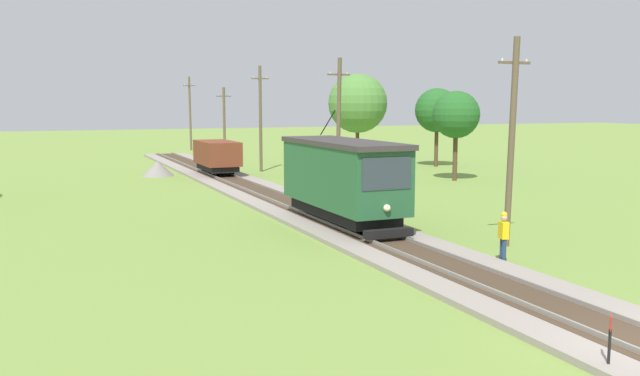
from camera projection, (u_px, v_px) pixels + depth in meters
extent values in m
cube|color=gray|center=(631.00, 348.00, 14.26)|extent=(0.07, 120.00, 0.14)
cube|color=#235633|center=(342.00, 175.00, 29.10)|extent=(2.50, 8.00, 2.60)
cube|color=#383333|center=(342.00, 143.00, 28.92)|extent=(2.60, 8.32, 0.22)
cube|color=black|center=(342.00, 211.00, 29.30)|extent=(2.10, 7.04, 0.44)
cube|color=#2D3842|center=(387.00, 173.00, 25.37)|extent=(2.10, 0.03, 1.25)
cube|color=#2D3842|center=(368.00, 166.00, 29.54)|extent=(0.02, 6.72, 1.04)
sphere|color=#F4EAB2|center=(387.00, 208.00, 25.50)|extent=(0.28, 0.28, 0.28)
cylinder|color=black|center=(328.00, 123.00, 30.28)|extent=(0.05, 1.67, 1.19)
cube|color=black|center=(388.00, 233.00, 25.49)|extent=(2.00, 0.36, 0.32)
cylinder|color=black|center=(365.00, 219.00, 27.25)|extent=(1.54, 0.80, 0.80)
cylinder|color=black|center=(322.00, 204.00, 31.35)|extent=(1.54, 0.80, 0.80)
cube|color=brown|center=(217.00, 153.00, 49.15)|extent=(2.40, 5.20, 1.70)
cube|color=black|center=(217.00, 167.00, 49.28)|extent=(2.02, 4.78, 0.38)
cylinder|color=black|center=(223.00, 169.00, 47.86)|extent=(1.54, 0.76, 0.76)
cylinder|color=black|center=(212.00, 166.00, 50.71)|extent=(1.54, 0.76, 0.76)
cylinder|color=brown|center=(511.00, 144.00, 25.01)|extent=(0.24, 0.45, 7.83)
cube|color=brown|center=(514.00, 63.00, 24.63)|extent=(1.40, 0.10, 0.10)
cylinder|color=silver|center=(502.00, 60.00, 24.41)|extent=(0.08, 0.08, 0.10)
cylinder|color=silver|center=(526.00, 60.00, 24.83)|extent=(0.08, 0.08, 0.10)
cylinder|color=brown|center=(339.00, 127.00, 39.22)|extent=(0.24, 0.54, 8.00)
cube|color=brown|center=(339.00, 75.00, 38.83)|extent=(1.40, 0.10, 0.10)
cylinder|color=silver|center=(330.00, 73.00, 38.61)|extent=(0.08, 0.08, 0.10)
cylinder|color=silver|center=(347.00, 73.00, 39.03)|extent=(0.08, 0.08, 0.10)
cylinder|color=brown|center=(260.00, 119.00, 52.73)|extent=(0.24, 0.29, 8.29)
cube|color=brown|center=(260.00, 79.00, 52.33)|extent=(1.40, 0.10, 0.10)
cylinder|color=silver|center=(253.00, 77.00, 52.10)|extent=(0.08, 0.08, 0.10)
cylinder|color=silver|center=(267.00, 77.00, 52.53)|extent=(0.08, 0.08, 0.10)
cylinder|color=brown|center=(224.00, 124.00, 62.93)|extent=(0.24, 0.25, 6.84)
cube|color=brown|center=(224.00, 96.00, 62.60)|extent=(1.40, 0.10, 0.10)
cylinder|color=silver|center=(218.00, 95.00, 62.37)|extent=(0.08, 0.08, 0.10)
cylinder|color=silver|center=(229.00, 95.00, 62.80)|extent=(0.08, 0.08, 0.10)
cylinder|color=brown|center=(190.00, 114.00, 76.55)|extent=(0.24, 0.53, 8.35)
cube|color=brown|center=(189.00, 86.00, 76.15)|extent=(1.40, 0.10, 0.10)
cylinder|color=silver|center=(185.00, 85.00, 75.93)|extent=(0.08, 0.08, 0.10)
cylinder|color=silver|center=(194.00, 85.00, 76.35)|extent=(0.08, 0.08, 0.10)
cylinder|color=black|center=(609.00, 351.00, 13.56)|extent=(0.06, 0.06, 0.90)
cube|color=red|center=(611.00, 323.00, 13.48)|extent=(0.21, 0.21, 0.28)
cone|color=gray|center=(158.00, 169.00, 49.93)|extent=(2.41, 2.41, 1.10)
cylinder|color=navy|center=(502.00, 250.00, 22.84)|extent=(0.15, 0.15, 0.86)
cylinder|color=navy|center=(504.00, 251.00, 22.69)|extent=(0.15, 0.15, 0.86)
cube|color=yellow|center=(504.00, 230.00, 22.68)|extent=(0.33, 0.43, 0.58)
sphere|color=tan|center=(504.00, 218.00, 22.62)|extent=(0.22, 0.22, 0.22)
sphere|color=yellow|center=(504.00, 215.00, 22.61)|extent=(0.21, 0.21, 0.21)
cylinder|color=#4C3823|center=(455.00, 157.00, 46.82)|extent=(0.32, 0.32, 3.37)
sphere|color=#235B23|center=(456.00, 115.00, 46.45)|extent=(3.29, 3.29, 3.29)
cylinder|color=#4C3823|center=(357.00, 145.00, 58.66)|extent=(0.32, 0.32, 3.44)
sphere|color=#4C7F38|center=(358.00, 103.00, 58.20)|extent=(5.14, 5.14, 5.14)
cylinder|color=#4C3823|center=(436.00, 147.00, 57.12)|extent=(0.32, 0.32, 3.39)
sphere|color=#235B23|center=(437.00, 110.00, 56.73)|extent=(3.73, 3.73, 3.73)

